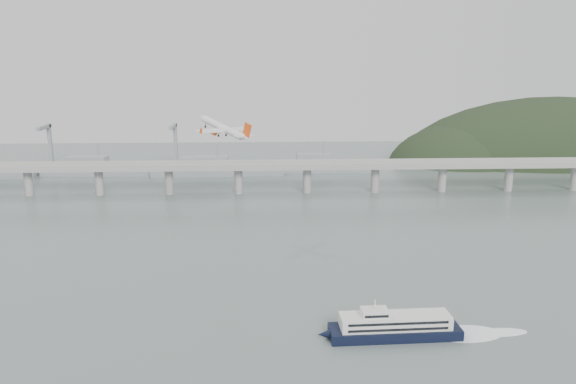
{
  "coord_description": "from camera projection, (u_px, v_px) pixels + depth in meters",
  "views": [
    {
      "loc": [
        -10.63,
        -198.96,
        97.98
      ],
      "look_at": [
        0.0,
        55.0,
        36.0
      ],
      "focal_mm": 35.0,
      "sensor_mm": 36.0,
      "label": 1
    }
  ],
  "objects": [
    {
      "name": "distant_fleet",
      "position": [
        91.0,
        169.0,
        466.29
      ],
      "size": [
        453.0,
        60.9,
        40.0
      ],
      "color": "gray",
      "rests_on": "ground"
    },
    {
      "name": "bridge",
      "position": [
        278.0,
        169.0,
        406.68
      ],
      "size": [
        800.0,
        22.0,
        23.9
      ],
      "color": "gray",
      "rests_on": "ground"
    },
    {
      "name": "ground",
      "position": [
        294.0,
        316.0,
        216.77
      ],
      "size": [
        900.0,
        900.0,
        0.0
      ],
      "primitive_type": "plane",
      "color": "slate",
      "rests_on": "ground"
    },
    {
      "name": "headland",
      "position": [
        564.0,
        177.0,
        554.96
      ],
      "size": [
        365.0,
        155.0,
        156.0
      ],
      "color": "black",
      "rests_on": "ground"
    },
    {
      "name": "airliner",
      "position": [
        224.0,
        128.0,
        297.21
      ],
      "size": [
        32.5,
        31.22,
        13.16
      ],
      "rotation": [
        0.05,
        -0.26,
        2.4
      ],
      "color": "white",
      "rests_on": "ground"
    },
    {
      "name": "ferry",
      "position": [
        395.0,
        326.0,
        200.02
      ],
      "size": [
        77.19,
        14.59,
        14.56
      ],
      "rotation": [
        0.0,
        0.0,
        0.04
      ],
      "color": "black",
      "rests_on": "ground"
    }
  ]
}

